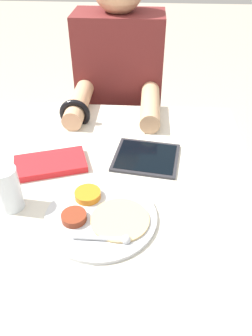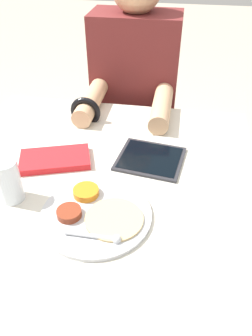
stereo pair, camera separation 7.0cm
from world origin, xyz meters
The scene contains 7 objects.
ground_plane centered at (0.00, 0.00, 0.00)m, with size 12.00×12.00×0.00m, color #B2A893.
dining_table centered at (0.00, 0.00, 0.36)m, with size 0.93×0.95×0.72m.
thali_tray centered at (0.04, -0.12, 0.73)m, with size 0.28×0.28×0.03m.
red_notebook centered at (-0.13, 0.07, 0.73)m, with size 0.23×0.17×0.02m.
tablet_device centered at (0.15, 0.13, 0.72)m, with size 0.22×0.20×0.01m.
person_diner centered at (0.02, 0.64, 0.57)m, with size 0.36×0.49×1.20m.
drinking_glass centered at (-0.19, -0.10, 0.78)m, with size 0.06×0.06×0.12m.
Camera 1 is at (0.14, -0.68, 1.31)m, focal length 35.00 mm.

